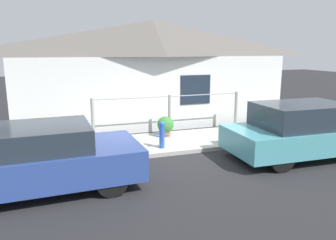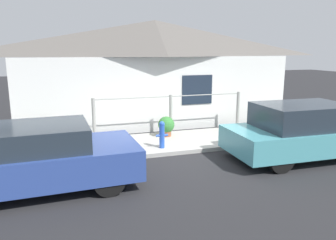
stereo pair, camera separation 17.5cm
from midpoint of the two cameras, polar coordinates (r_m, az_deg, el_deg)
ground_plane at (r=8.82m, az=5.05°, el=-5.85°), size 60.00×60.00×0.00m
sidewalk at (r=9.74m, az=2.67°, el=-3.75°), size 24.00×2.09×0.11m
house at (r=11.82m, az=-1.69°, el=13.19°), size 9.83×2.23×3.73m
fence at (r=10.39m, az=0.97°, el=1.40°), size 4.90×0.10×1.22m
car_left at (r=6.89m, az=-20.44°, el=-6.05°), size 3.73×1.92×1.30m
car_right at (r=9.04m, az=23.32°, el=-1.81°), size 4.14×1.85×1.40m
fire_hydrant at (r=8.82m, az=-0.50°, el=-2.46°), size 0.33×0.15×0.73m
potted_plant_near_hydrant at (r=10.03m, az=0.20°, el=-0.97°), size 0.50×0.50×0.61m
potted_plant_by_fence at (r=9.46m, az=-20.49°, el=-2.19°), size 0.58×0.58×0.71m
potted_plant_corner at (r=11.22m, az=15.54°, el=-0.01°), size 0.43×0.43×0.57m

